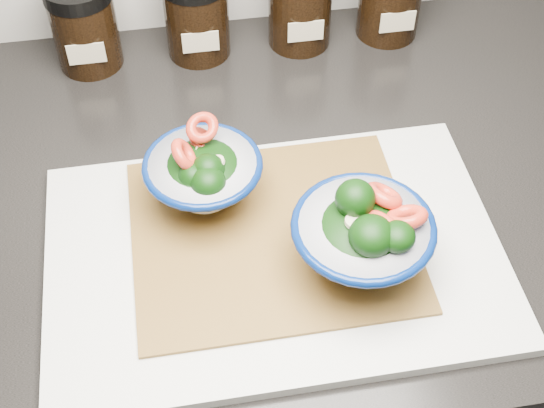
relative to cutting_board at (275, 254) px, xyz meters
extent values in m
cube|color=black|center=(0.07, 0.11, -0.48)|extent=(3.43, 0.58, 0.86)
cube|color=black|center=(0.07, 0.11, -0.03)|extent=(3.50, 0.60, 0.04)
cube|color=silver|center=(0.00, 0.00, 0.00)|extent=(0.45, 0.30, 0.01)
cube|color=olive|center=(0.00, 0.02, 0.01)|extent=(0.28, 0.24, 0.00)
cylinder|color=white|center=(-0.06, 0.08, 0.01)|extent=(0.04, 0.04, 0.01)
ellipsoid|color=white|center=(-0.06, 0.08, 0.03)|extent=(0.07, 0.07, 0.03)
torus|color=#051B52|center=(-0.06, 0.08, 0.06)|extent=(0.12, 0.12, 0.01)
torus|color=#051B52|center=(-0.06, 0.08, 0.05)|extent=(0.10, 0.10, 0.00)
ellipsoid|color=black|center=(-0.06, 0.08, 0.05)|extent=(0.09, 0.09, 0.04)
ellipsoid|color=black|center=(-0.06, 0.06, 0.06)|extent=(0.03, 0.03, 0.04)
cylinder|color=#477233|center=(-0.06, 0.06, 0.05)|extent=(0.01, 0.01, 0.02)
ellipsoid|color=black|center=(-0.07, 0.06, 0.06)|extent=(0.03, 0.03, 0.03)
cylinder|color=#477233|center=(-0.07, 0.06, 0.05)|extent=(0.01, 0.01, 0.02)
ellipsoid|color=black|center=(-0.06, 0.05, 0.06)|extent=(0.04, 0.04, 0.03)
cylinder|color=#477233|center=(-0.06, 0.05, 0.05)|extent=(0.01, 0.01, 0.02)
torus|color=red|center=(-0.08, 0.08, 0.08)|extent=(0.04, 0.05, 0.05)
torus|color=red|center=(-0.06, 0.10, 0.09)|extent=(0.05, 0.05, 0.04)
torus|color=red|center=(-0.06, 0.10, 0.06)|extent=(0.05, 0.05, 0.04)
cylinder|color=#CCBC8E|center=(-0.06, 0.09, 0.07)|extent=(0.02, 0.02, 0.01)
cylinder|color=#CCBC8E|center=(-0.05, 0.07, 0.07)|extent=(0.02, 0.02, 0.01)
cylinder|color=white|center=(0.08, -0.03, 0.01)|extent=(0.05, 0.05, 0.01)
ellipsoid|color=white|center=(0.08, -0.03, 0.03)|extent=(0.07, 0.07, 0.03)
torus|color=#051B52|center=(0.08, -0.03, 0.07)|extent=(0.14, 0.14, 0.01)
torus|color=#051B52|center=(0.08, -0.03, 0.05)|extent=(0.11, 0.11, 0.00)
ellipsoid|color=black|center=(0.08, -0.03, 0.06)|extent=(0.10, 0.10, 0.04)
ellipsoid|color=black|center=(0.07, -0.01, 0.09)|extent=(0.04, 0.04, 0.04)
cylinder|color=#477233|center=(0.07, -0.01, 0.07)|extent=(0.01, 0.01, 0.02)
ellipsoid|color=black|center=(0.10, -0.06, 0.08)|extent=(0.03, 0.03, 0.03)
cylinder|color=#477233|center=(0.10, -0.06, 0.07)|extent=(0.02, 0.01, 0.02)
ellipsoid|color=black|center=(0.09, -0.05, 0.07)|extent=(0.03, 0.03, 0.04)
cylinder|color=#477233|center=(0.09, -0.05, 0.06)|extent=(0.01, 0.01, 0.02)
ellipsoid|color=black|center=(0.08, -0.05, 0.08)|extent=(0.04, 0.04, 0.04)
cylinder|color=#477233|center=(0.08, -0.05, 0.07)|extent=(0.01, 0.01, 0.03)
torus|color=red|center=(0.09, -0.04, 0.07)|extent=(0.05, 0.04, 0.05)
torus|color=red|center=(0.10, -0.01, 0.08)|extent=(0.06, 0.05, 0.04)
torus|color=red|center=(0.07, -0.01, 0.07)|extent=(0.04, 0.05, 0.04)
torus|color=red|center=(0.09, -0.05, 0.07)|extent=(0.05, 0.05, 0.04)
torus|color=red|center=(0.11, -0.04, 0.08)|extent=(0.05, 0.04, 0.03)
cylinder|color=#CCBC8E|center=(0.07, -0.04, 0.08)|extent=(0.02, 0.02, 0.01)
cylinder|color=#CCBC8E|center=(0.07, -0.02, 0.08)|extent=(0.02, 0.02, 0.01)
cylinder|color=black|center=(-0.18, 0.35, 0.04)|extent=(0.08, 0.08, 0.09)
cube|color=#C6B793|center=(-0.18, 0.31, 0.04)|extent=(0.05, 0.00, 0.03)
cylinder|color=black|center=(-0.04, 0.35, 0.04)|extent=(0.08, 0.08, 0.09)
cube|color=#C6B793|center=(-0.04, 0.31, 0.04)|extent=(0.04, 0.00, 0.03)
cylinder|color=black|center=(0.09, 0.35, 0.04)|extent=(0.08, 0.08, 0.09)
cube|color=#C6B793|center=(0.09, 0.31, 0.04)|extent=(0.04, 0.00, 0.03)
cylinder|color=black|center=(0.21, 0.35, 0.04)|extent=(0.08, 0.08, 0.09)
cube|color=#C6B793|center=(0.21, 0.31, 0.04)|extent=(0.04, 0.00, 0.03)
camera|label=1|loc=(-0.08, -0.45, 0.60)|focal=50.00mm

